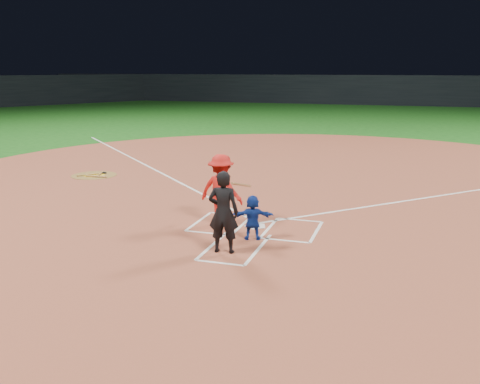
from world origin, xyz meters
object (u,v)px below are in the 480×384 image
(umpire, at_px, (223,212))
(on_deck_circle, at_px, (94,175))
(batter_at_plate, at_px, (221,190))
(home_plate, at_px, (256,226))
(catcher, at_px, (253,217))

(umpire, bearing_deg, on_deck_circle, -47.86)
(on_deck_circle, bearing_deg, batter_at_plate, -34.39)
(home_plate, height_order, on_deck_circle, home_plate)
(home_plate, xyz_separation_m, batter_at_plate, (-0.92, -0.08, 0.92))
(on_deck_circle, distance_m, catcher, 9.75)
(on_deck_circle, height_order, catcher, catcher)
(catcher, relative_size, batter_at_plate, 0.59)
(home_plate, relative_size, on_deck_circle, 0.35)
(home_plate, height_order, umpire, umpire)
(home_plate, xyz_separation_m, on_deck_circle, (-7.73, 4.59, -0.00))
(catcher, bearing_deg, on_deck_circle, -51.32)
(catcher, bearing_deg, home_plate, -94.21)
(home_plate, xyz_separation_m, umpire, (-0.14, -2.12, 0.92))
(catcher, height_order, umpire, umpire)
(home_plate, bearing_deg, batter_at_plate, 4.81)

